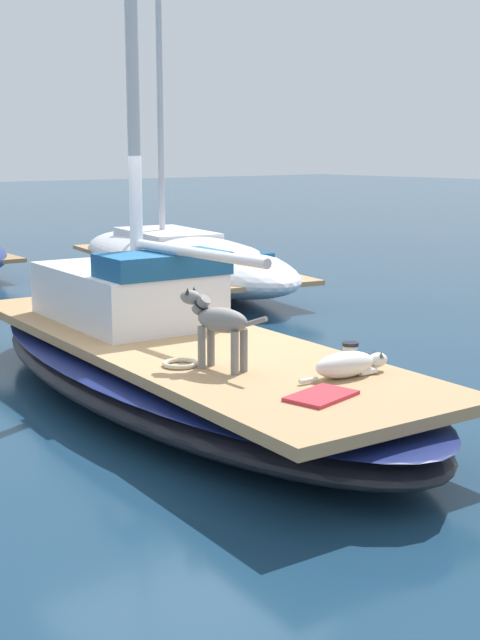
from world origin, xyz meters
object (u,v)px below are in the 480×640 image
at_px(dog_white, 348,364).
at_px(moored_boat_starboard_side, 180,257).
at_px(deck_winch, 350,355).
at_px(coiled_rope, 180,364).
at_px(dog_grey, 218,322).
at_px(sailboat_main, 180,369).
at_px(deck_towel, 321,396).

height_order(dog_white, moored_boat_starboard_side, moored_boat_starboard_side).
bearing_deg(deck_winch, coiled_rope, 142.44).
xyz_separation_m(dog_grey, moored_boat_starboard_side, (4.88, 7.64, -0.54)).
bearing_deg(moored_boat_starboard_side, sailboat_main, -124.77).
xyz_separation_m(sailboat_main, dog_grey, (-0.44, -1.24, 0.75)).
xyz_separation_m(dog_grey, coiled_rope, (-0.20, 0.30, -0.40)).
bearing_deg(coiled_rope, dog_white, -52.64).
bearing_deg(deck_winch, sailboat_main, 106.81).
height_order(dog_white, deck_winch, dog_white).
relative_size(deck_winch, deck_towel, 0.38).
xyz_separation_m(dog_grey, deck_winch, (1.01, -0.63, -0.32)).
relative_size(sailboat_main, dog_grey, 8.02).
height_order(sailboat_main, dog_white, dog_white).
distance_m(deck_towel, moored_boat_starboard_side, 10.07).
bearing_deg(dog_white, dog_grey, 128.37).
height_order(dog_white, coiled_rope, dog_white).
xyz_separation_m(deck_winch, moored_boat_starboard_side, (3.87, 8.27, -0.22)).
height_order(dog_grey, dog_white, dog_grey).
relative_size(dog_grey, dog_white, 0.97).
xyz_separation_m(deck_winch, deck_towel, (-0.92, -0.59, -0.08)).
bearing_deg(sailboat_main, dog_white, -82.81).
bearing_deg(dog_grey, deck_towel, -86.13).
relative_size(coiled_rope, deck_towel, 0.58).
bearing_deg(deck_towel, coiled_rope, 100.67).
height_order(deck_winch, deck_towel, deck_winch).
bearing_deg(sailboat_main, deck_winch, -73.19).
xyz_separation_m(sailboat_main, deck_winch, (0.57, -1.87, 0.42)).
height_order(deck_winch, coiled_rope, deck_winch).
height_order(dog_grey, deck_winch, dog_grey).
xyz_separation_m(dog_white, deck_towel, (-0.63, -0.32, -0.09)).
bearing_deg(deck_towel, dog_grey, 93.87).
distance_m(coiled_rope, moored_boat_starboard_side, 8.93).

